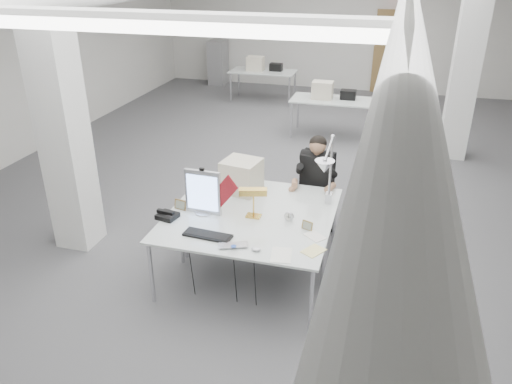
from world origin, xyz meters
TOP-DOWN VIEW (x-y plane):
  - room_shell at (0.04, 0.13)m, footprint 10.04×14.04m
  - desk_main at (0.00, -2.50)m, footprint 1.80×0.90m
  - desk_second at (0.00, -1.60)m, footprint 1.80×0.90m
  - bg_desk_a at (0.20, 3.00)m, footprint 1.60×0.80m
  - bg_desk_b at (-1.80, 5.20)m, footprint 1.60×0.80m
  - filing_cabinet at (-3.50, 6.65)m, footprint 0.45×0.55m
  - office_chair at (0.54, -0.90)m, footprint 0.61×0.61m
  - seated_person at (0.54, -0.95)m, footprint 0.62×0.72m
  - monitor at (-0.51, -2.18)m, footprint 0.41×0.06m
  - pennant at (-0.25, -2.21)m, footprint 0.38×0.18m
  - keyboard at (-0.29, -2.65)m, footprint 0.51×0.20m
  - laptop at (0.04, -2.81)m, footprint 0.33×0.28m
  - mouse at (0.26, -2.78)m, footprint 0.11×0.08m
  - bankers_lamp at (0.05, -2.12)m, footprint 0.33×0.20m
  - desk_phone at (-0.85, -2.40)m, footprint 0.24×0.22m
  - picture_frame_left at (-0.79, -2.17)m, footprint 0.15×0.06m
  - picture_frame_right at (0.66, -2.24)m, footprint 0.13×0.07m
  - desk_clock at (0.44, -2.10)m, footprint 0.11×0.05m
  - paper_stack_a at (0.52, -2.79)m, footprint 0.23×0.30m
  - paper_stack_b at (0.80, -2.64)m, footprint 0.25×0.27m
  - paper_stack_c at (0.77, -2.36)m, footprint 0.25×0.24m
  - beige_monitor at (-0.27, -1.52)m, footprint 0.48×0.46m
  - architect_lamp at (0.79, -1.80)m, footprint 0.29×0.76m

SIDE VIEW (x-z plane):
  - office_chair at x=0.54m, z-range 0.00..1.06m
  - filing_cabinet at x=-3.50m, z-range 0.00..1.20m
  - desk_main at x=0.00m, z-range 0.73..0.75m
  - desk_second at x=0.00m, z-range 0.73..0.75m
  - bg_desk_a at x=0.20m, z-range 0.73..0.75m
  - bg_desk_b at x=-1.80m, z-range 0.73..0.75m
  - paper_stack_a at x=0.52m, z-range 0.76..0.76m
  - paper_stack_c at x=0.77m, z-range 0.76..0.76m
  - paper_stack_b at x=0.80m, z-range 0.76..0.76m
  - laptop at x=0.04m, z-range 0.76..0.78m
  - keyboard at x=-0.29m, z-range 0.76..0.78m
  - mouse at x=0.26m, z-range 0.76..0.79m
  - desk_phone at x=-0.85m, z-range 0.76..0.81m
  - picture_frame_right at x=0.66m, z-range 0.75..0.85m
  - desk_clock at x=0.44m, z-range 0.75..0.86m
  - picture_frame_left at x=-0.79m, z-range 0.75..0.87m
  - seated_person at x=0.54m, z-range 0.42..1.38m
  - bankers_lamp at x=0.05m, z-range 0.75..1.10m
  - beige_monitor at x=-0.27m, z-range 0.75..1.15m
  - monitor at x=-0.51m, z-range 0.75..1.26m
  - pennant at x=-0.25m, z-range 0.84..1.28m
  - architect_lamp at x=0.79m, z-range 0.75..1.71m
  - room_shell at x=0.04m, z-range 0.07..3.31m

